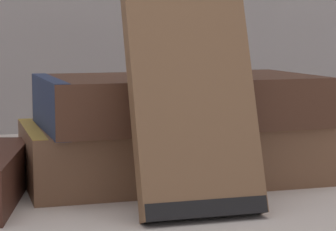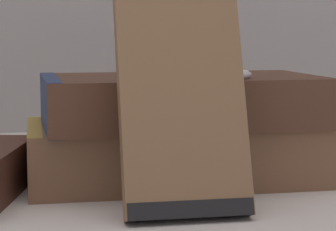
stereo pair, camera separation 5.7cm
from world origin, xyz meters
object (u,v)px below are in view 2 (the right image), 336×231
Objects in this scene: book_leaning_front at (176,108)px; pocket_watch at (219,74)px; book_flat_top at (175,100)px; book_flat_bottom at (168,152)px.

book_leaning_front is 0.09m from pocket_watch.
book_leaning_front reaches higher than pocket_watch.
book_flat_bottom is at bearing 114.71° from book_flat_top.
book_flat_bottom is 0.12m from book_leaning_front.
book_flat_top is at bearing 78.84° from book_leaning_front.
book_flat_top is at bearing 140.11° from pocket_watch.
book_leaning_front is at bearing -102.68° from book_flat_top.
pocket_watch is (0.05, 0.08, 0.02)m from book_leaning_front.
book_flat_bottom is 1.06× the size of book_flat_top.
pocket_watch is at bearing 55.73° from book_leaning_front.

